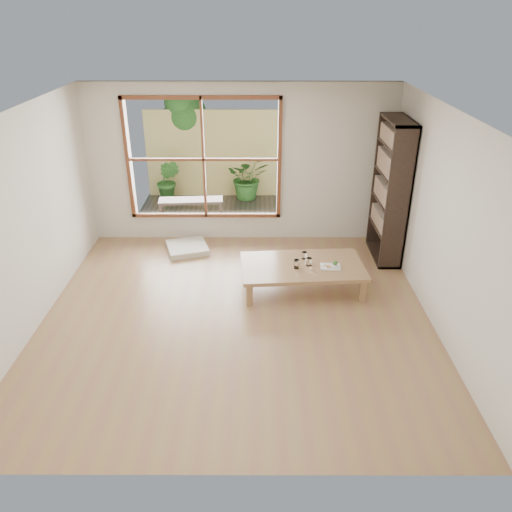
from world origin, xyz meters
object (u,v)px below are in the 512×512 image
Objects in this scene: bookshelf at (390,191)px; low_table at (302,268)px; food_tray at (331,266)px; garden_bench at (191,202)px.

low_table is at bearing -143.02° from bookshelf.
bookshelf is (1.40, 1.05, 0.76)m from low_table.
garden_bench is (-2.27, 2.63, -0.05)m from food_tray.
garden_bench is at bearing 122.01° from low_table.
food_tray is (0.40, -0.06, 0.07)m from low_table.
food_tray is 0.24× the size of garden_bench.
food_tray reaches higher than garden_bench.
food_tray is (-1.00, -1.12, -0.70)m from bookshelf.
garden_bench is at bearing 134.06° from food_tray.
bookshelf reaches higher than low_table.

